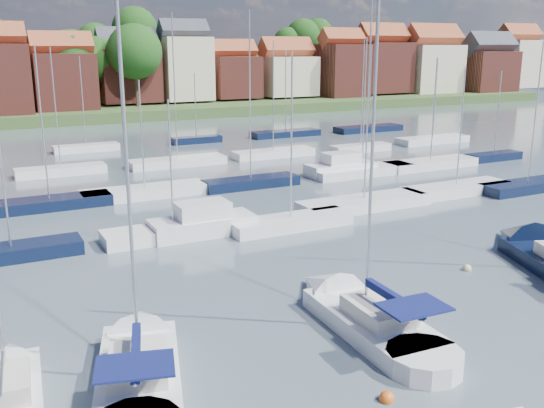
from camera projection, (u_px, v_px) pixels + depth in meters
ground at (182, 173)px, 60.11m from camera, size 260.00×260.00×0.00m
sailboat_left at (140, 360)px, 23.64m from camera, size 5.82×11.52×15.16m
sailboat_centre at (355, 312)px, 27.94m from camera, size 3.57×11.68×15.70m
sailboat_far at (8, 389)px, 21.63m from camera, size 2.98×8.76×11.54m
buoy_c at (387, 401)px, 21.55m from camera, size 0.54×0.54×0.54m
buoy_e at (467, 270)px, 34.08m from camera, size 0.49×0.49×0.49m
marina_field at (218, 176)px, 56.65m from camera, size 79.62×41.41×15.93m
far_shore_town at (61, 80)px, 139.86m from camera, size 212.46×90.00×22.27m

